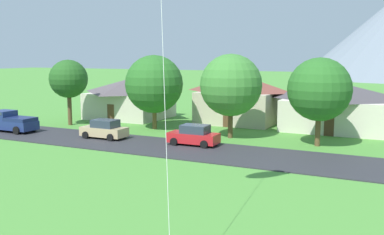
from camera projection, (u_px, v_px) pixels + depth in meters
The scene contains 11 objects.
road_strip at pixel (269, 158), 31.80m from camera, with size 160.00×6.76×0.08m, color #2D2D33.
house_leftmost at pixel (336, 105), 43.67m from camera, with size 10.58×8.26×4.82m.
house_right_center at pixel (130, 98), 52.34m from camera, with size 9.26×8.28×4.70m.
house_rightmost at pixel (239, 98), 48.31m from camera, with size 8.83×7.37×5.39m.
tree_near_left at pixel (231, 85), 39.10m from camera, with size 5.59×5.59×7.61m.
tree_left_of_center at pixel (154, 84), 43.97m from camera, with size 5.85×5.85×7.50m.
tree_center at pixel (319, 90), 35.53m from camera, with size 5.20×5.20×7.30m.
tree_near_right at pixel (69, 79), 46.47m from camera, with size 4.07×4.07×7.01m.
parked_car_tan_mid_west at pixel (104, 129), 39.11m from camera, with size 4.21×2.09×1.68m.
parked_car_red_mid_east at pixel (194, 135), 36.16m from camera, with size 4.25×2.17×1.68m.
pickup_truck_navy_west_side at pixel (11, 121), 42.62m from camera, with size 5.21×2.34×1.99m.
Camera 1 is at (8.52, -2.89, 7.44)m, focal length 40.84 mm.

